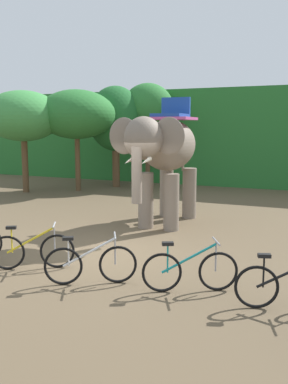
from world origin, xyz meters
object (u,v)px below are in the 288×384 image
at_px(tree_center_left, 77,115).
at_px(elephant, 165,151).
at_px(bike_yellow, 32,250).
at_px(bike_teal, 190,270).
at_px(tree_far_left, 148,108).
at_px(bike_white, 90,264).
at_px(tree_right, 116,119).
at_px(tree_far_right, 23,116).

distance_m(tree_center_left, elephant, 7.94).
bearing_deg(elephant, bike_yellow, -102.00).
bearing_deg(bike_teal, tree_far_left, 116.58).
relative_size(tree_center_left, tree_far_left, 0.91).
relative_size(elephant, bike_yellow, 2.79).
bearing_deg(bike_white, bike_yellow, 170.59).
height_order(tree_center_left, elephant, tree_center_left).
distance_m(bike_yellow, bike_white, 1.56).
relative_size(tree_center_left, tree_right, 0.94).
distance_m(tree_right, tree_far_left, 1.68).
distance_m(tree_far_left, bike_white, 13.96).
xyz_separation_m(tree_right, tree_far_left, (1.28, 0.95, 0.53)).
relative_size(tree_far_right, bike_white, 2.96).
bearing_deg(bike_yellow, bike_white, -9.41).
bearing_deg(tree_far_left, tree_far_right, -134.85).
xyz_separation_m(tree_center_left, tree_far_left, (2.25, 2.85, 0.36)).
xyz_separation_m(tree_far_right, tree_far_left, (4.15, 4.17, 0.45)).
distance_m(tree_far_right, bike_teal, 13.56).
xyz_separation_m(tree_far_right, tree_right, (2.87, 3.23, -0.09)).
distance_m(elephant, bike_teal, 5.52).
xyz_separation_m(tree_far_right, bike_teal, (10.36, -8.23, -2.96)).
xyz_separation_m(tree_right, bike_teal, (7.49, -11.45, -2.88)).
bearing_deg(tree_far_left, elephant, -63.12).
bearing_deg(tree_right, bike_yellow, -70.24).
distance_m(tree_far_left, elephant, 8.80).
bearing_deg(bike_yellow, elephant, 78.00).
height_order(elephant, bike_yellow, elephant).
height_order(tree_right, tree_far_left, tree_far_left).
relative_size(elephant, bike_teal, 2.71).
xyz_separation_m(tree_right, bike_yellow, (4.17, -11.60, -2.88)).
bearing_deg(tree_center_left, bike_white, -56.18).
relative_size(tree_far_right, bike_teal, 2.91).
bearing_deg(tree_far_right, elephant, -23.71).
height_order(tree_far_left, elephant, tree_far_left).
height_order(elephant, bike_white, elephant).
height_order(tree_far_left, bike_yellow, tree_far_left).
distance_m(elephant, bike_white, 5.42).
xyz_separation_m(tree_center_left, elephant, (6.16, -4.86, -1.24)).
relative_size(tree_far_left, bike_teal, 3.25).
bearing_deg(bike_yellow, tree_far_right, 130.06).
bearing_deg(tree_center_left, elephant, -38.31).
relative_size(tree_center_left, bike_yellow, 3.04).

